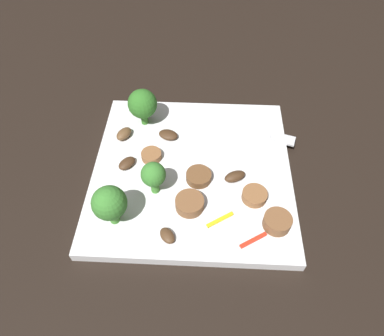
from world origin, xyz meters
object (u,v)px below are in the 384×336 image
object	(u,v)px
mushroom_0	(235,176)
pepper_strip_1	(253,240)
broccoli_floret_0	(142,104)
mushroom_1	(127,164)
fork	(243,129)
plate	(192,171)
broccoli_floret_2	(109,204)
pepper_strip_0	(220,220)
mushroom_3	(168,135)
sausage_slice_4	(254,196)
mushroom_2	(167,236)
sausage_slice_2	(199,177)
sausage_slice_0	(189,203)
sausage_slice_3	(151,155)
sausage_slice_1	(277,222)
broccoli_floret_1	(153,175)
mushroom_4	(124,134)

from	to	relation	value
mushroom_0	pepper_strip_1	distance (m)	0.09
broccoli_floret_0	mushroom_1	world-z (taller)	broccoli_floret_0
broccoli_floret_0	fork	bearing A→B (deg)	-3.67
plate	broccoli_floret_2	bearing A→B (deg)	-136.39
broccoli_floret_0	pepper_strip_0	xyz separation A→B (m)	(0.11, -0.16, -0.03)
plate	mushroom_3	bearing A→B (deg)	123.36
mushroom_3	plate	bearing A→B (deg)	-56.64
sausage_slice_4	mushroom_3	world-z (taller)	sausage_slice_4
broccoli_floret_2	mushroom_3	bearing A→B (deg)	69.77
mushroom_0	mushroom_2	distance (m)	0.12
mushroom_3	sausage_slice_4	bearing A→B (deg)	-40.77
sausage_slice_4	mushroom_2	xyz separation A→B (m)	(-0.10, -0.06, -0.00)
mushroom_1	mushroom_3	bearing A→B (deg)	48.30
sausage_slice_2	sausage_slice_4	size ratio (longest dim) A/B	1.05
broccoli_floret_2	mushroom_2	xyz separation A→B (m)	(0.07, -0.02, -0.03)
sausage_slice_0	sausage_slice_3	size ratio (longest dim) A/B	1.28
sausage_slice_0	mushroom_0	bearing A→B (deg)	38.22
sausage_slice_1	mushroom_0	world-z (taller)	sausage_slice_1
broccoli_floret_2	sausage_slice_2	distance (m)	0.12
broccoli_floret_1	sausage_slice_1	bearing A→B (deg)	-16.24
sausage_slice_0	sausage_slice_3	bearing A→B (deg)	125.75
broccoli_floret_2	pepper_strip_1	bearing A→B (deg)	-6.85
broccoli_floret_2	mushroom_1	world-z (taller)	broccoli_floret_2
broccoli_floret_0	mushroom_3	bearing A→B (deg)	-36.81
mushroom_2	sausage_slice_0	bearing A→B (deg)	62.48
mushroom_1	mushroom_2	size ratio (longest dim) A/B	1.14
broccoli_floret_1	pepper_strip_1	distance (m)	0.14
broccoli_floret_1	mushroom_2	distance (m)	0.07
broccoli_floret_2	sausage_slice_3	world-z (taller)	broccoli_floret_2
sausage_slice_4	pepper_strip_1	xyz separation A→B (m)	(-0.00, -0.06, -0.00)
broccoli_floret_1	sausage_slice_4	size ratio (longest dim) A/B	1.55
sausage_slice_0	sausage_slice_2	world-z (taller)	sausage_slice_0
sausage_slice_3	mushroom_1	world-z (taller)	same
mushroom_2	pepper_strip_1	xyz separation A→B (m)	(0.10, 0.00, -0.00)
sausage_slice_3	pepper_strip_0	xyz separation A→B (m)	(0.09, -0.09, -0.00)
mushroom_1	broccoli_floret_0	bearing A→B (deg)	81.34
sausage_slice_2	mushroom_1	distance (m)	0.10
sausage_slice_1	mushroom_0	bearing A→B (deg)	125.60
broccoli_floret_2	sausage_slice_2	xyz separation A→B (m)	(0.10, 0.07, -0.03)
mushroom_2	pepper_strip_0	bearing A→B (deg)	22.76
fork	broccoli_floret_0	world-z (taller)	broccoli_floret_0
mushroom_2	mushroom_4	size ratio (longest dim) A/B	0.86
sausage_slice_0	mushroom_2	size ratio (longest dim) A/B	1.55
mushroom_3	pepper_strip_1	size ratio (longest dim) A/B	0.79
sausage_slice_2	mushroom_3	size ratio (longest dim) A/B	1.18
broccoli_floret_1	sausage_slice_0	size ratio (longest dim) A/B	1.38
sausage_slice_3	sausage_slice_4	bearing A→B (deg)	-23.83
sausage_slice_2	pepper_strip_1	xyz separation A→B (m)	(0.07, -0.09, -0.00)
broccoli_floret_0	sausage_slice_3	size ratio (longest dim) A/B	2.09
broccoli_floret_1	sausage_slice_2	world-z (taller)	broccoli_floret_1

